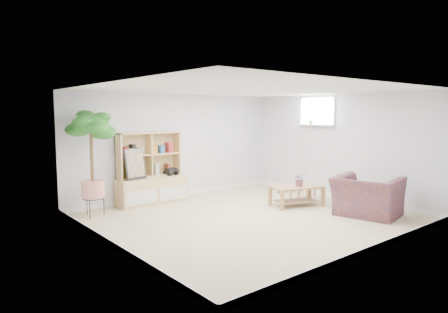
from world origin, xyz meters
TOP-DOWN VIEW (x-y plane):
  - floor at (0.00, 0.00)m, footprint 5.50×5.00m
  - ceiling at (0.00, 0.00)m, footprint 5.50×5.00m
  - walls at (0.00, 0.00)m, footprint 5.51×5.01m
  - baseboard at (0.00, 0.00)m, footprint 5.50×5.00m
  - window at (2.73, 0.60)m, footprint 0.10×0.98m
  - window_sill at (2.67, 0.60)m, footprint 0.14×1.00m
  - storage_unit at (-0.85, 2.24)m, footprint 1.56×0.52m
  - poster at (-1.28, 2.17)m, footprint 0.49×0.19m
  - toy_truck at (-0.39, 2.18)m, footprint 0.37×0.27m
  - coffee_table at (1.40, 0.07)m, footprint 1.18×0.87m
  - table_plant at (1.42, 0.00)m, footprint 0.35×0.34m
  - floor_tree at (-2.27, 1.95)m, footprint 0.88×0.88m
  - armchair at (1.81, -1.33)m, footprint 1.23×1.35m
  - sill_plant at (2.67, 0.73)m, footprint 0.14×0.13m

SIDE VIEW (x-z plane):
  - floor at x=0.00m, z-range -0.01..0.01m
  - baseboard at x=0.00m, z-range 0.00..0.10m
  - coffee_table at x=1.40m, z-range 0.00..0.43m
  - armchair at x=1.81m, z-range 0.00..0.87m
  - table_plant at x=1.42m, z-range 0.43..0.73m
  - toy_truck at x=-0.39m, z-range 0.58..0.77m
  - storage_unit at x=-0.85m, z-range 0.00..1.56m
  - poster at x=-1.28m, z-range 0.58..1.25m
  - floor_tree at x=-2.27m, z-range 0.00..2.03m
  - walls at x=0.00m, z-range 0.00..2.40m
  - window_sill at x=2.67m, z-range 1.66..1.70m
  - sill_plant at x=2.67m, z-range 1.70..1.93m
  - window at x=2.73m, z-range 1.66..2.34m
  - ceiling at x=0.00m, z-range 2.40..2.40m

